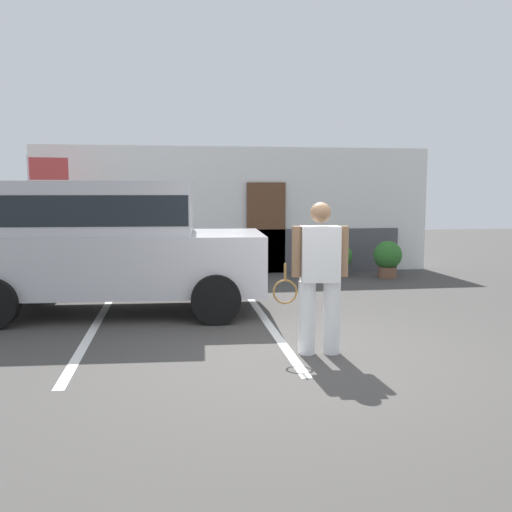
# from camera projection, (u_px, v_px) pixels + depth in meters

# --- Properties ---
(ground_plane) EXTENTS (40.00, 40.00, 0.00)m
(ground_plane) POSITION_uv_depth(u_px,v_px,m) (305.00, 358.00, 6.45)
(ground_plane) COLOR #423F3D
(parking_stripe_0) EXTENTS (0.12, 4.40, 0.01)m
(parking_stripe_0) POSITION_uv_depth(u_px,v_px,m) (91.00, 333.00, 7.54)
(parking_stripe_0) COLOR silver
(parking_stripe_0) RESTS_ON ground_plane
(parking_stripe_1) EXTENTS (0.12, 4.40, 0.01)m
(parking_stripe_1) POSITION_uv_depth(u_px,v_px,m) (271.00, 327.00, 7.90)
(parking_stripe_1) COLOR silver
(parking_stripe_1) RESTS_ON ground_plane
(house_frontage) EXTENTS (9.17, 0.40, 2.91)m
(house_frontage) POSITION_uv_depth(u_px,v_px,m) (238.00, 214.00, 13.07)
(house_frontage) COLOR white
(house_frontage) RESTS_ON ground_plane
(parked_suv) EXTENTS (4.69, 2.36, 2.05)m
(parked_suv) POSITION_uv_depth(u_px,v_px,m) (108.00, 240.00, 8.75)
(parked_suv) COLOR #B7B7BC
(parked_suv) RESTS_ON ground_plane
(tennis_player_man) EXTENTS (0.91, 0.31, 1.78)m
(tennis_player_man) POSITION_uv_depth(u_px,v_px,m) (319.00, 276.00, 6.52)
(tennis_player_man) COLOR white
(tennis_player_man) RESTS_ON ground_plane
(potted_plant_by_porch) EXTENTS (0.54, 0.54, 0.72)m
(potted_plant_by_porch) POSITION_uv_depth(u_px,v_px,m) (340.00, 258.00, 12.65)
(potted_plant_by_porch) COLOR gray
(potted_plant_by_porch) RESTS_ON ground_plane
(potted_plant_secondary) EXTENTS (0.62, 0.62, 0.82)m
(potted_plant_secondary) POSITION_uv_depth(u_px,v_px,m) (388.00, 257.00, 12.33)
(potted_plant_secondary) COLOR brown
(potted_plant_secondary) RESTS_ON ground_plane
(flag_pole) EXTENTS (0.80, 0.09, 2.63)m
(flag_pole) POSITION_uv_depth(u_px,v_px,m) (40.00, 194.00, 11.38)
(flag_pole) COLOR silver
(flag_pole) RESTS_ON ground_plane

